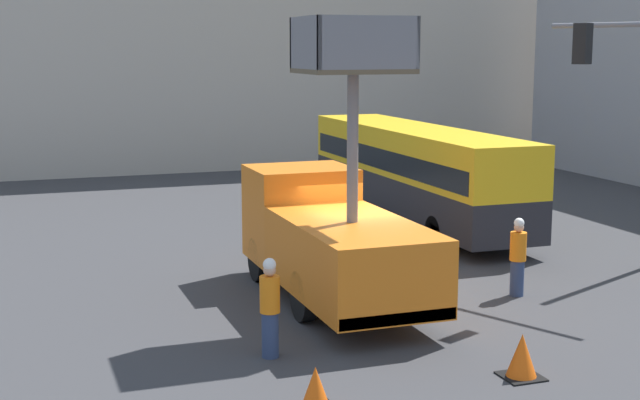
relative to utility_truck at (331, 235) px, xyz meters
name	(u,v)px	position (x,y,z in m)	size (l,w,h in m)	color
ground_plane	(361,294)	(0.85, 0.22, -1.52)	(120.00, 120.00, 0.00)	#38383A
building_backdrop_far	(162,28)	(0.85, 26.91, 5.16)	(44.00, 10.00, 13.37)	#BCB2A3
utility_truck	(331,235)	(0.00, 0.00, 0.00)	(2.49, 6.97, 6.34)	orange
city_bus	(415,168)	(5.74, 7.63, 0.32)	(2.45, 12.11, 3.15)	#232328
traffic_light_pole	(630,101)	(7.55, -0.59, 2.92)	(3.70, 3.45, 6.55)	slate
road_worker_near_truck	(270,308)	(-2.40, -3.23, -0.56)	(0.38, 0.38, 1.90)	navy
road_worker_directing	(518,257)	(4.21, -1.14, -0.59)	(0.38, 0.38, 1.85)	navy
traffic_cone_near_truck	(315,389)	(-2.39, -5.78, -1.19)	(0.61, 0.61, 0.70)	black
traffic_cone_mid_road	(522,357)	(1.47, -5.71, -1.15)	(0.70, 0.70, 0.79)	black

